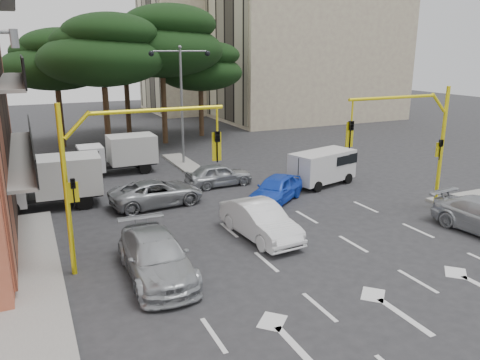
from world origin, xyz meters
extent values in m
plane|color=#28282B|center=(0.00, 0.00, 0.00)|extent=(120.00, 120.00, 0.00)
cube|color=gray|center=(0.00, 16.00, 0.07)|extent=(1.40, 6.00, 0.15)
cube|color=tan|center=(20.00, 32.00, 9.00)|extent=(20.00, 12.00, 18.00)
cube|color=black|center=(9.94, 32.00, 8.50)|extent=(0.12, 11.04, 16.20)
cube|color=tan|center=(13.00, 44.00, 8.00)|extent=(16.00, 12.00, 16.00)
cube|color=black|center=(4.94, 44.00, 7.50)|extent=(0.12, 11.04, 14.20)
cylinder|color=#382616|center=(-4.00, 22.00, 2.48)|extent=(0.44, 0.44, 4.95)
ellipsoid|color=black|center=(-4.00, 22.00, 6.93)|extent=(9.15, 9.15, 3.87)
ellipsoid|color=black|center=(-3.40, 21.60, 8.80)|extent=(6.86, 6.86, 2.86)
ellipsoid|color=black|center=(-4.50, 22.30, 8.25)|extent=(6.07, 6.07, 2.64)
cylinder|color=#382616|center=(1.00, 24.00, 2.70)|extent=(0.44, 0.44, 5.40)
ellipsoid|color=black|center=(1.00, 24.00, 7.56)|extent=(9.98, 9.98, 4.22)
ellipsoid|color=black|center=(1.60, 23.60, 9.60)|extent=(7.49, 7.49, 3.12)
ellipsoid|color=black|center=(0.50, 24.30, 9.00)|extent=(6.62, 6.62, 2.88)
cylinder|color=#382616|center=(-7.00, 26.00, 2.25)|extent=(0.44, 0.44, 4.50)
ellipsoid|color=black|center=(-7.00, 26.00, 6.30)|extent=(8.32, 8.32, 3.52)
ellipsoid|color=black|center=(-6.40, 25.60, 8.00)|extent=(6.24, 6.24, 2.60)
ellipsoid|color=black|center=(-7.50, 26.30, 7.50)|extent=(5.52, 5.52, 2.40)
cylinder|color=#382616|center=(5.00, 26.00, 2.02)|extent=(0.44, 0.44, 4.05)
ellipsoid|color=black|center=(5.00, 26.00, 5.67)|extent=(7.49, 7.49, 3.17)
ellipsoid|color=black|center=(5.60, 25.60, 7.20)|extent=(5.62, 5.62, 2.34)
ellipsoid|color=black|center=(4.50, 26.30, 6.75)|extent=(4.97, 4.97, 2.16)
cylinder|color=#382616|center=(-1.00, 29.00, 2.48)|extent=(0.44, 0.44, 4.95)
ellipsoid|color=black|center=(-1.00, 29.00, 6.93)|extent=(9.15, 9.15, 3.87)
ellipsoid|color=black|center=(-0.40, 28.60, 8.80)|extent=(6.86, 6.86, 2.86)
ellipsoid|color=black|center=(-1.50, 29.30, 8.25)|extent=(6.07, 6.07, 2.64)
cylinder|color=yellow|center=(8.60, 2.00, 3.00)|extent=(0.18, 0.18, 6.00)
cylinder|color=yellow|center=(8.05, 2.00, 5.25)|extent=(0.95, 0.14, 0.95)
cylinder|color=yellow|center=(5.30, 2.00, 5.60)|extent=(4.80, 0.14, 0.14)
cylinder|color=yellow|center=(3.10, 2.00, 5.15)|extent=(0.08, 0.08, 0.90)
imported|color=black|center=(3.10, 2.00, 4.10)|extent=(0.20, 0.24, 1.20)
cube|color=yellow|center=(3.10, 2.08, 4.10)|extent=(0.36, 0.06, 1.10)
imported|color=black|center=(8.38, 1.85, 3.00)|extent=(0.16, 0.20, 1.00)
cube|color=yellow|center=(8.38, 1.95, 3.00)|extent=(0.35, 0.08, 0.70)
cylinder|color=yellow|center=(-8.60, 2.00, 3.00)|extent=(0.18, 0.18, 6.00)
cylinder|color=yellow|center=(-8.05, 2.00, 5.25)|extent=(0.95, 0.14, 0.95)
cylinder|color=yellow|center=(-5.30, 2.00, 5.60)|extent=(4.80, 0.14, 0.14)
cylinder|color=yellow|center=(-3.10, 2.00, 5.15)|extent=(0.08, 0.08, 0.90)
imported|color=black|center=(-3.10, 2.00, 4.10)|extent=(0.20, 0.24, 1.20)
cube|color=yellow|center=(-3.10, 2.08, 4.10)|extent=(0.36, 0.06, 1.10)
imported|color=black|center=(-8.38, 1.85, 3.00)|extent=(0.16, 0.20, 1.00)
cube|color=yellow|center=(-8.38, 1.95, 3.00)|extent=(0.35, 0.08, 0.70)
cylinder|color=slate|center=(-9.60, -1.00, 7.90)|extent=(0.20, 0.20, 0.45)
cylinder|color=slate|center=(0.00, 16.00, 3.90)|extent=(0.16, 0.16, 7.50)
cylinder|color=slate|center=(-0.90, 16.00, 7.55)|extent=(1.80, 0.10, 0.10)
sphere|color=black|center=(-1.90, 16.00, 7.40)|extent=(0.36, 0.36, 0.36)
cylinder|color=slate|center=(0.90, 16.00, 7.55)|extent=(1.80, 0.10, 0.10)
sphere|color=black|center=(1.90, 16.00, 7.40)|extent=(0.36, 0.36, 0.36)
sphere|color=slate|center=(0.00, 16.00, 7.80)|extent=(0.24, 0.24, 0.24)
imported|color=white|center=(-1.13, 2.23, 0.74)|extent=(1.93, 4.63, 1.49)
imported|color=blue|center=(1.80, 6.15, 0.70)|extent=(4.27, 3.77, 1.40)
imported|color=#A0A3A8|center=(-6.00, 0.61, 0.74)|extent=(2.21, 5.17, 1.48)
imported|color=#96999D|center=(-3.93, 8.20, 0.66)|extent=(4.95, 2.66, 1.32)
imported|color=#A6AAAE|center=(0.25, 10.18, 0.66)|extent=(3.93, 1.66, 1.33)
camera|label=1|loc=(-9.56, -14.10, 7.64)|focal=35.00mm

